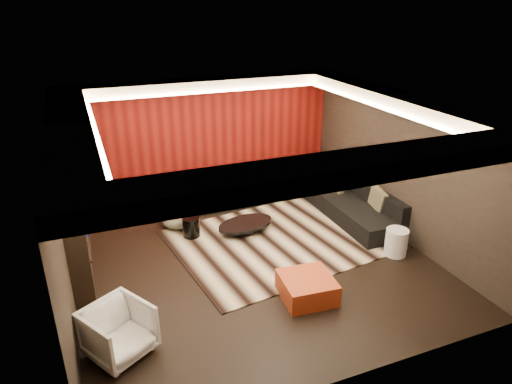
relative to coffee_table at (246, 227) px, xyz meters
name	(u,v)px	position (x,y,z in m)	size (l,w,h in m)	color
floor	(253,261)	(-0.25, -1.04, -0.13)	(6.00, 6.00, 0.02)	black
ceiling	(252,105)	(-0.25, -1.04, 2.69)	(6.00, 6.00, 0.02)	silver
wall_back	(204,140)	(-0.25, 1.97, 1.28)	(6.00, 0.02, 2.80)	black
wall_left	(60,219)	(-3.26, -1.04, 1.28)	(0.02, 6.00, 2.80)	black
wall_right	(400,166)	(2.76, -1.04, 1.28)	(0.02, 6.00, 2.80)	black
red_feature_wall	(204,141)	(-0.25, 1.93, 1.28)	(5.98, 0.05, 2.78)	#6B0C0A
soffit_back	(205,84)	(-0.25, 1.66, 2.57)	(6.00, 0.60, 0.22)	silver
soffit_front	(346,168)	(-0.25, -3.74, 2.57)	(6.00, 0.60, 0.22)	silver
soffit_left	(68,130)	(-2.95, -1.04, 2.57)	(0.60, 4.80, 0.22)	silver
soffit_right	(394,99)	(2.45, -1.04, 2.57)	(0.60, 4.80, 0.22)	silver
cove_back	(210,92)	(-0.25, 1.32, 2.48)	(4.80, 0.08, 0.04)	#FFD899
cove_front	(329,166)	(-0.25, -3.40, 2.48)	(4.80, 0.08, 0.04)	#FFD899
cove_left	(95,134)	(-2.61, -1.04, 2.48)	(0.08, 4.80, 0.04)	#FFD899
cove_right	(378,106)	(2.11, -1.04, 2.48)	(0.08, 4.80, 0.04)	#FFD899
tv_surround	(74,218)	(-3.10, -0.44, 0.98)	(0.30, 2.00, 2.20)	black
tv_screen	(81,197)	(-2.94, -0.44, 1.33)	(0.04, 1.30, 0.80)	black
tv_shelf	(88,238)	(-2.94, -0.44, 0.58)	(0.04, 1.60, 0.04)	black
rug	(281,239)	(0.53, -0.54, -0.11)	(4.00, 3.00, 0.02)	beige
coffee_table	(246,227)	(0.00, 0.00, 0.00)	(1.17, 1.17, 0.20)	black
drum_stool	(191,227)	(-1.05, 0.22, 0.10)	(0.34, 0.34, 0.40)	black
striped_pouf	(177,219)	(-1.22, 0.71, 0.08)	(0.66, 0.66, 0.36)	beige
white_side_table	(396,242)	(2.25, -1.82, 0.13)	(0.40, 0.40, 0.50)	white
orange_ottoman	(307,288)	(0.13, -2.37, 0.06)	(0.79, 0.79, 0.35)	#9D2614
armchair	(119,331)	(-2.73, -2.54, 0.24)	(0.76, 0.78, 0.71)	white
sectional_sofa	(294,194)	(1.48, 0.82, 0.14)	(3.65, 3.50, 0.75)	black
throw_pillows	(295,179)	(1.49, 0.82, 0.50)	(3.24, 2.77, 0.50)	#BDB68B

